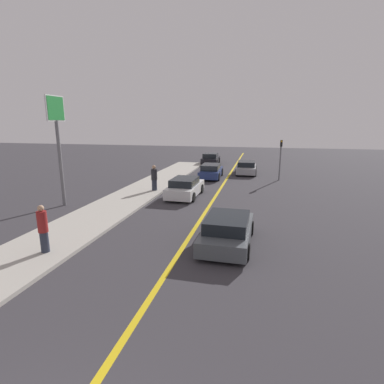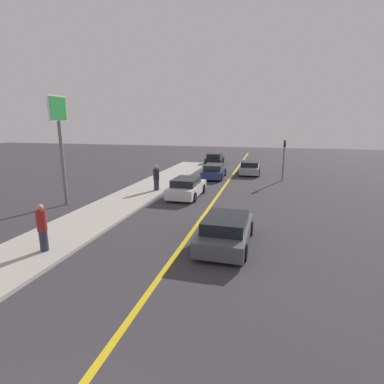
# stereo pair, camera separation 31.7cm
# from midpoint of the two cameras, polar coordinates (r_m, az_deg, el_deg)

# --- Properties ---
(road_center_line) EXTENTS (0.20, 60.00, 0.01)m
(road_center_line) POSITION_cam_midpoint_polar(r_m,az_deg,el_deg) (20.40, 5.32, -0.77)
(road_center_line) COLOR gold
(road_center_line) RESTS_ON ground_plane
(sidewalk_left) EXTENTS (3.19, 33.82, 0.14)m
(sidewalk_left) POSITION_cam_midpoint_polar(r_m,az_deg,el_deg) (20.87, -9.95, -0.40)
(sidewalk_left) COLOR #ADA89E
(sidewalk_left) RESTS_ON ground_plane
(car_near_right_lane) EXTENTS (2.05, 4.23, 1.24)m
(car_near_right_lane) POSITION_cam_midpoint_polar(r_m,az_deg,el_deg) (12.35, 7.21, -7.27)
(car_near_right_lane) COLOR #4C5156
(car_near_right_lane) RESTS_ON ground_plane
(car_ahead_center) EXTENTS (1.93, 4.15, 1.28)m
(car_ahead_center) POSITION_cam_midpoint_polar(r_m,az_deg,el_deg) (20.07, -0.55, 0.87)
(car_ahead_center) COLOR silver
(car_ahead_center) RESTS_ON ground_plane
(car_far_distant) EXTENTS (1.91, 4.24, 1.25)m
(car_far_distant) POSITION_cam_midpoint_polar(r_m,az_deg,el_deg) (26.97, 4.56, 3.97)
(car_far_distant) COLOR navy
(car_far_distant) RESTS_ON ground_plane
(car_parked_left_lot) EXTENTS (1.99, 3.95, 1.24)m
(car_parked_left_lot) POSITION_cam_midpoint_polar(r_m,az_deg,el_deg) (29.46, 11.24, 4.53)
(car_parked_left_lot) COLOR #9E9EA3
(car_parked_left_lot) RESTS_ON ground_plane
(car_oncoming_far) EXTENTS (2.03, 3.96, 1.29)m
(car_oncoming_far) POSITION_cam_midpoint_polar(r_m,az_deg,el_deg) (36.28, 4.58, 6.33)
(car_oncoming_far) COLOR black
(car_oncoming_far) RESTS_ON ground_plane
(pedestrian_near_curb) EXTENTS (0.36, 0.36, 1.82)m
(pedestrian_near_curb) POSITION_cam_midpoint_polar(r_m,az_deg,el_deg) (12.48, -25.97, -6.12)
(pedestrian_near_curb) COLOR #282D3D
(pedestrian_near_curb) RESTS_ON sidewalk_left
(pedestrian_mid_group) EXTENTS (0.43, 0.43, 1.81)m
(pedestrian_mid_group) POSITION_cam_midpoint_polar(r_m,az_deg,el_deg) (21.46, -6.40, 2.71)
(pedestrian_mid_group) COLOR #282D3D
(pedestrian_mid_group) RESTS_ON sidewalk_left
(traffic_light) EXTENTS (0.18, 0.40, 3.44)m
(traffic_light) POSITION_cam_midpoint_polar(r_m,az_deg,el_deg) (26.60, 17.42, 6.64)
(traffic_light) COLOR slate
(traffic_light) RESTS_ON ground_plane
(roadside_sign) EXTENTS (0.20, 1.50, 6.35)m
(roadside_sign) POSITION_cam_midpoint_polar(r_m,az_deg,el_deg) (19.09, -23.51, 11.18)
(roadside_sign) COLOR slate
(roadside_sign) RESTS_ON ground_plane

